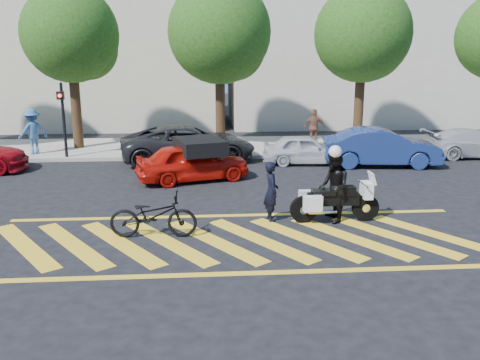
{
  "coord_description": "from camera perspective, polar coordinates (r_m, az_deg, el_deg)",
  "views": [
    {
      "loc": [
        -0.82,
        -11.43,
        4.38
      ],
      "look_at": [
        0.15,
        1.75,
        1.05
      ],
      "focal_mm": 38.0,
      "sensor_mm": 36.0,
      "label": 1
    }
  ],
  "objects": [
    {
      "name": "parked_right",
      "position": [
        20.79,
        15.59,
        3.55
      ],
      "size": [
        4.67,
        2.03,
        1.49
      ],
      "primitive_type": "imported",
      "rotation": [
        0.0,
        0.0,
        1.47
      ],
      "color": "navy",
      "rests_on": "ground"
    },
    {
      "name": "officer_bike",
      "position": [
        13.49,
        3.53,
        -1.26
      ],
      "size": [
        0.45,
        0.63,
        1.61
      ],
      "primitive_type": "imported",
      "rotation": [
        0.0,
        0.0,
        1.69
      ],
      "color": "black",
      "rests_on": "ground"
    },
    {
      "name": "parked_mid_left",
      "position": [
        20.87,
        -5.81,
        4.06
      ],
      "size": [
        5.71,
        3.2,
        1.51
      ],
      "primitive_type": "imported",
      "rotation": [
        0.0,
        0.0,
        1.7
      ],
      "color": "black",
      "rests_on": "ground"
    },
    {
      "name": "parked_far_right",
      "position": [
        23.93,
        24.68,
        3.77
      ],
      "size": [
        4.18,
        1.7,
        1.21
      ],
      "primitive_type": "imported",
      "rotation": [
        0.0,
        0.0,
        1.57
      ],
      "color": "#A8ABB0",
      "rests_on": "ground"
    },
    {
      "name": "tree_left",
      "position": [
        24.15,
        -18.15,
        14.93
      ],
      "size": [
        4.2,
        4.2,
        7.26
      ],
      "color": "black",
      "rests_on": "ground"
    },
    {
      "name": "building_right",
      "position": [
        33.91,
        13.11,
        15.68
      ],
      "size": [
        16.0,
        8.0,
        11.0
      ],
      "primitive_type": "cube",
      "color": "beige",
      "rests_on": "ground"
    },
    {
      "name": "pedestrian_left",
      "position": [
        23.41,
        -22.27,
        5.07
      ],
      "size": [
        1.42,
        1.34,
        1.93
      ],
      "primitive_type": "imported",
      "rotation": [
        0.0,
        0.0,
        3.82
      ],
      "color": "#39679E",
      "rests_on": "sidewalk"
    },
    {
      "name": "tree_right",
      "position": [
        24.66,
        13.86,
        15.29
      ],
      "size": [
        4.4,
        4.4,
        7.41
      ],
      "color": "black",
      "rests_on": "ground"
    },
    {
      "name": "police_motorcycle",
      "position": [
        13.64,
        10.47,
        -2.3
      ],
      "size": [
        2.4,
        0.77,
        1.06
      ],
      "rotation": [
        0.0,
        0.0,
        0.03
      ],
      "color": "black",
      "rests_on": "ground"
    },
    {
      "name": "tree_center",
      "position": [
        23.53,
        -1.99,
        15.88
      ],
      "size": [
        4.6,
        4.6,
        7.56
      ],
      "color": "black",
      "rests_on": "ground"
    },
    {
      "name": "ground",
      "position": [
        12.27,
        -0.11,
        -6.77
      ],
      "size": [
        90.0,
        90.0,
        0.0
      ],
      "primitive_type": "plane",
      "color": "black",
      "rests_on": "ground"
    },
    {
      "name": "bicycle",
      "position": [
        12.48,
        -9.71,
        -3.93
      ],
      "size": [
        2.13,
        0.82,
        1.11
      ],
      "primitive_type": "imported",
      "rotation": [
        0.0,
        0.0,
        1.53
      ],
      "color": "black",
      "rests_on": "ground"
    },
    {
      "name": "crosswalk",
      "position": [
        12.26,
        -0.29,
        -6.76
      ],
      "size": [
        12.33,
        4.0,
        0.01
      ],
      "color": "yellow",
      "rests_on": "ground"
    },
    {
      "name": "sidewalk",
      "position": [
        23.84,
        -2.19,
        3.72
      ],
      "size": [
        60.0,
        5.0,
        0.15
      ],
      "primitive_type": "cube",
      "color": "#9E998E",
      "rests_on": "ground"
    },
    {
      "name": "signal_pole",
      "position": [
        22.05,
        -19.27,
        6.95
      ],
      "size": [
        0.28,
        0.43,
        3.2
      ],
      "color": "black",
      "rests_on": "ground"
    },
    {
      "name": "pedestrian_right",
      "position": [
        23.8,
        8.33,
        5.84
      ],
      "size": [
        1.05,
        0.55,
        1.71
      ],
      "primitive_type": "imported",
      "rotation": [
        0.0,
        0.0,
        3.0
      ],
      "color": "brown",
      "rests_on": "sidewalk"
    },
    {
      "name": "red_convertible",
      "position": [
        17.79,
        -5.33,
        2.03
      ],
      "size": [
        4.2,
        2.65,
        1.33
      ],
      "primitive_type": "imported",
      "rotation": [
        0.0,
        0.0,
        1.87
      ],
      "color": "#BE1208",
      "rests_on": "ground"
    },
    {
      "name": "officer_moto",
      "position": [
        13.54,
        10.47,
        -0.78
      ],
      "size": [
        0.74,
        0.94,
        1.9
      ],
      "primitive_type": "imported",
      "rotation": [
        0.0,
        0.0,
        -1.54
      ],
      "color": "black",
      "rests_on": "ground"
    },
    {
      "name": "parked_mid_right",
      "position": [
        20.61,
        7.37,
        3.42
      ],
      "size": [
        3.55,
        1.65,
        1.18
      ],
      "primitive_type": "imported",
      "rotation": [
        0.0,
        0.0,
        1.49
      ],
      "color": "silver",
      "rests_on": "ground"
    },
    {
      "name": "building_left",
      "position": [
        33.22,
        -17.28,
        14.6
      ],
      "size": [
        16.0,
        8.0,
        10.0
      ],
      "primitive_type": "cube",
      "color": "beige",
      "rests_on": "ground"
    }
  ]
}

